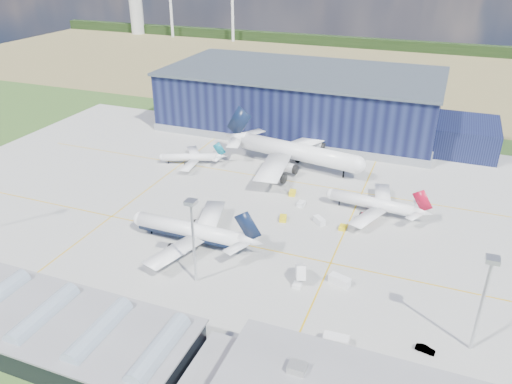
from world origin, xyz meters
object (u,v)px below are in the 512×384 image
gse_tug_a (283,218)px  gse_tug_b (342,228)px  airliner_navy (189,222)px  gse_van_a (340,281)px  gse_cart_b (284,160)px  gse_van_c (336,341)px  car_b (425,349)px  light_mast_center (193,228)px  gse_van_b (319,221)px  car_a (219,341)px  gse_cart_a (301,204)px  gse_tug_c (292,193)px  hangar (307,102)px  airstair (300,275)px  airliner_red (373,197)px  airliner_widebody (298,143)px  airliner_regional (189,153)px  light_mast_east (485,290)px

gse_tug_a → gse_tug_b: size_ratio=1.21×
airliner_navy → gse_tug_b: airliner_navy is taller
gse_van_a → airliner_navy: bearing=103.0°
gse_cart_b → gse_van_c: 99.82m
gse_cart_b → car_b: size_ratio=0.81×
light_mast_center → gse_van_b: 47.34m
gse_tug_b → gse_van_b: 7.45m
gse_van_a → car_a: (-19.24, -29.73, -0.57)m
gse_cart_a → gse_tug_c: bearing=130.0°
light_mast_center → gse_tug_b: size_ratio=8.23×
hangar → light_mast_center: bearing=-86.7°
airliner_navy → airstair: airliner_navy is taller
airliner_navy → gse_tug_b: 45.71m
gse_van_a → car_a: size_ratio=1.52×
light_mast_center → gse_cart_a: size_ratio=7.26×
gse_tug_b → gse_van_b: (-7.38, 0.94, 0.37)m
airliner_navy → airliner_red: (45.18, 36.56, -1.17)m
airliner_widebody → gse_tug_c: 25.20m
gse_van_a → car_b: 27.22m
light_mast_center → airliner_regional: bearing=119.3°
airliner_widebody → gse_tug_c: (5.33, -22.93, -9.00)m
gse_van_b → gse_tug_a: bearing=145.5°
hangar → gse_tug_a: (17.98, -87.58, -10.91)m
gse_tug_b → gse_van_a: gse_van_a is taller
airliner_regional → hangar: bearing=-138.4°
airliner_navy → car_a: 42.13m
gse_tug_c → airstair: size_ratio=0.60×
airliner_regional → gse_van_a: size_ratio=4.96×
airliner_red → airliner_regional: airliner_red is taller
light_mast_east → airliner_regional: (-101.96, 65.99, -11.11)m
gse_van_a → gse_van_b: (-12.59, 27.80, -0.19)m
gse_van_a → gse_van_b: bearing=42.2°
gse_tug_a → gse_tug_b: (18.26, 1.37, -0.10)m
gse_van_a → gse_cart_b: bearing=46.3°
airstair → gse_van_c: bearing=-74.3°
airstair → gse_van_b: bearing=75.9°
light_mast_east → car_a: size_ratio=6.56×
airliner_regional → gse_van_a: (71.21, -54.26, -3.15)m
light_mast_center → gse_van_c: (38.24, -9.60, -14.14)m
gse_cart_a → gse_van_b: (8.46, -8.91, 0.29)m
airliner_regional → gse_tug_b: 71.56m
airliner_navy → gse_tug_a: size_ratio=12.16×
gse_van_b → car_a: bearing=-143.1°
airliner_regional → gse_van_b: size_ratio=6.21×
hangar → gse_tug_a: bearing=-78.4°
gse_van_b → gse_cart_b: size_ratio=1.29×
gse_cart_b → car_b: (59.46, -85.61, -0.05)m
light_mast_east → airliner_widebody: 99.79m
gse_van_c → car_b: gse_van_c is taller
gse_van_c → airstair: size_ratio=0.95×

